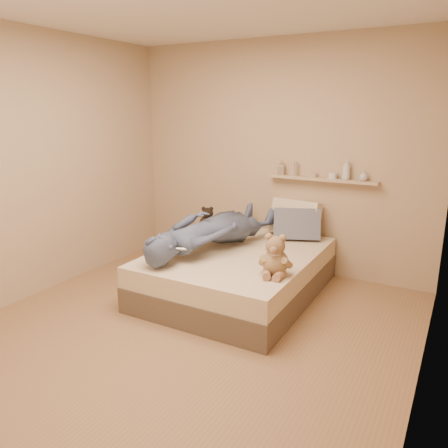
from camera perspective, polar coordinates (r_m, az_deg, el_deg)
The scene contains 10 objects.
room at distance 3.43m, azimuth -5.34°, elevation 5.65°, with size 3.80×3.80×3.80m.
bed at distance 4.48m, azimuth 1.76°, elevation -6.32°, with size 1.50×1.90×0.45m.
game_console at distance 4.04m, azimuth -5.49°, elevation -2.89°, with size 0.20×0.13×0.06m.
teddy_bear at distance 3.76m, azimuth 6.68°, elevation -4.47°, with size 0.30×0.31×0.38m.
dark_plush at distance 5.05m, azimuth -2.15°, elevation 0.38°, with size 0.20×0.20×0.31m.
pillow_cream at distance 4.97m, azimuth 9.28°, elevation 0.77°, with size 0.55×0.16×0.40m, color beige.
pillow_grey at distance 4.83m, azimuth 9.48°, elevation -0.03°, with size 0.50×0.14×0.34m, color slate.
person at distance 4.43m, azimuth -1.72°, elevation -0.75°, with size 0.62×1.70×0.41m, color #4E597A.
wall_shelf at distance 4.88m, azimuth 12.61°, elevation 5.73°, with size 1.20×0.12×0.03m, color tan.
shelf_bottles at distance 4.85m, azimuth 13.50°, elevation 6.72°, with size 1.02×0.12×0.21m.
Camera 1 is at (1.92, -2.78, 1.85)m, focal length 35.00 mm.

